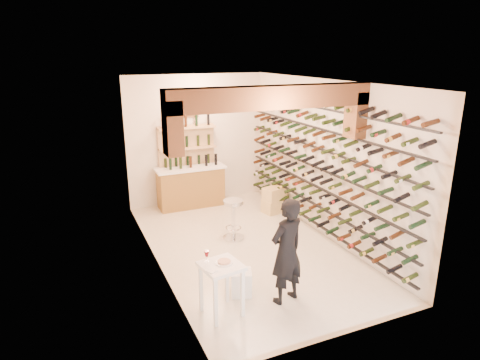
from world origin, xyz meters
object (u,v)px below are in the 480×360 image
(wine_rack, at_px, (315,163))
(back_counter, at_px, (191,186))
(crate_lower, at_px, (274,206))
(tasting_table, at_px, (221,273))
(white_stool, at_px, (241,282))
(person, at_px, (287,251))
(chrome_barstool, at_px, (233,217))

(wine_rack, bearing_deg, back_counter, 124.66)
(crate_lower, bearing_deg, tasting_table, -128.56)
(wine_rack, height_order, white_stool, wine_rack)
(tasting_table, bearing_deg, crate_lower, 42.77)
(wine_rack, relative_size, tasting_table, 5.88)
(person, distance_m, chrome_barstool, 2.43)
(wine_rack, relative_size, back_counter, 3.35)
(white_stool, bearing_deg, back_counter, 83.59)
(white_stool, height_order, person, person)
(white_stool, relative_size, crate_lower, 0.75)
(tasting_table, height_order, chrome_barstool, tasting_table)
(back_counter, xyz_separation_m, crate_lower, (1.70, -1.20, -0.37))
(wine_rack, xyz_separation_m, crate_lower, (-0.13, 1.45, -1.39))
(chrome_barstool, bearing_deg, white_stool, -109.29)
(wine_rack, bearing_deg, chrome_barstool, 163.99)
(tasting_table, height_order, crate_lower, tasting_table)
(wine_rack, distance_m, chrome_barstool, 1.98)
(wine_rack, height_order, back_counter, wine_rack)
(tasting_table, bearing_deg, chrome_barstool, 54.75)
(back_counter, distance_m, tasting_table, 4.61)
(back_counter, relative_size, chrome_barstool, 2.03)
(person, bearing_deg, crate_lower, -130.82)
(wine_rack, distance_m, white_stool, 3.06)
(crate_lower, bearing_deg, person, -115.47)
(tasting_table, bearing_deg, wine_rack, 25.27)
(wine_rack, xyz_separation_m, tasting_table, (-2.77, -1.87, -0.89))
(back_counter, xyz_separation_m, person, (0.08, -4.59, 0.30))
(back_counter, bearing_deg, crate_lower, -35.23)
(wine_rack, relative_size, crate_lower, 10.63)
(tasting_table, bearing_deg, person, -12.89)
(wine_rack, distance_m, person, 2.71)
(wine_rack, height_order, tasting_table, wine_rack)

